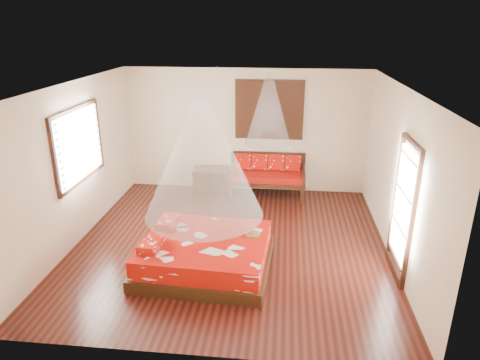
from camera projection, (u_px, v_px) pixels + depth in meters
name	position (u px, v px, depth m)	size (l,w,h in m)	color
room	(230.00, 170.00, 7.18)	(5.54, 5.54, 2.84)	black
bed	(205.00, 253.00, 6.87)	(2.13, 1.95, 0.63)	black
daybed	(267.00, 174.00, 9.65)	(1.70, 0.75, 0.94)	black
storage_chest	(211.00, 180.00, 9.93)	(0.85, 0.64, 0.56)	black
shutter_panel	(269.00, 110.00, 9.48)	(1.52, 0.06, 1.32)	black
window_left	(79.00, 145.00, 7.53)	(0.10, 1.74, 1.34)	black
glazed_door	(403.00, 210.00, 6.47)	(0.08, 1.02, 2.16)	black
wine_tray	(253.00, 232.00, 6.91)	(0.24, 0.24, 0.20)	brown
mosquito_net_main	(203.00, 159.00, 6.31)	(1.82, 1.82, 1.80)	white
mosquito_net_daybed	(269.00, 110.00, 9.01)	(0.99, 0.99, 1.50)	white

